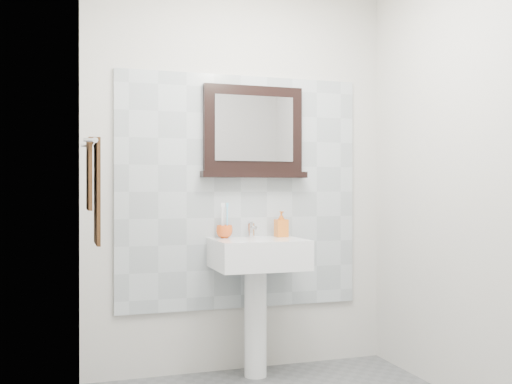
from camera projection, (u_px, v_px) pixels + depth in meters
back_wall at (240, 176)px, 3.88m from camera, size 2.00×0.01×2.50m
front_wall at (450, 160)px, 1.79m from camera, size 2.00×0.01×2.50m
left_wall at (87, 169)px, 2.52m from camera, size 0.01×2.20×2.50m
right_wall at (482, 173)px, 3.14m from camera, size 0.01×2.20×2.50m
splashback at (240, 192)px, 3.87m from camera, size 1.60×0.02×1.50m
pedestal_sink at (258, 269)px, 3.68m from camera, size 0.55×0.44×0.96m
toothbrush_cup at (224, 232)px, 3.74m from camera, size 0.13×0.13×0.08m
toothbrushes at (224, 218)px, 3.74m from camera, size 0.05×0.04×0.21m
soap_dispenser at (281, 224)px, 3.84m from camera, size 0.08×0.08×0.17m
framed_mirror at (253, 134)px, 3.86m from camera, size 0.70×0.11×0.59m
towel_bar at (92, 143)px, 3.12m from camera, size 0.07×0.40×0.03m
hand_towel at (94, 183)px, 3.13m from camera, size 0.06×0.30×0.55m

